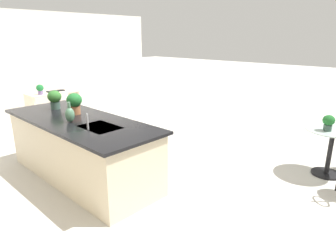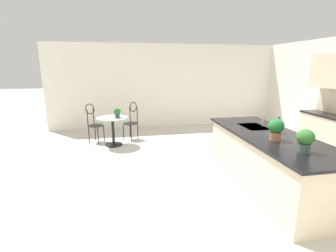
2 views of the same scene
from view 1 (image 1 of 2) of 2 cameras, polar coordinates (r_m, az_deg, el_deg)
The scene contains 12 objects.
ground_plane at distance 5.03m, azimuth -5.87°, elevation -7.55°, with size 40.00×40.00×0.00m, color beige.
wall_right at distance 8.33m, azimuth -26.12°, elevation 10.25°, with size 0.12×7.80×2.70m, color silver.
kitchen_island at distance 4.63m, azimuth -16.48°, elevation -4.18°, with size 2.80×1.06×0.92m.
bistro_table at distance 5.15m, azimuth 28.94°, elevation -3.72°, with size 0.80×0.80×0.74m.
sink_faucet at distance 3.92m, azimuth -15.31°, elevation 0.82°, with size 0.02×0.02×0.22m, color #B2B5BA.
writing_desk at distance 8.04m, azimuth -21.31°, elevation 4.52°, with size 0.60×1.20×0.74m.
keyboard at distance 8.05m, azimuth -20.92°, elevation 6.38°, with size 0.16×0.44×0.03m.
potted_plant_on_table at distance 4.92m, azimuth 28.64°, elevation 0.71°, with size 0.17×0.17×0.24m.
potted_plant_counter_near at distance 4.77m, azimuth -17.66°, elevation 4.40°, with size 0.23×0.23×0.33m.
potted_plant_counter_far at distance 5.23m, azimuth -21.10°, elevation 5.00°, with size 0.22×0.22×0.31m.
potted_plant_on_desk at distance 7.73m, azimuth -23.54°, elevation 6.61°, with size 0.17×0.17×0.24m.
vase_on_counter at distance 4.36m, azimuth -18.48°, elevation 2.13°, with size 0.13×0.13×0.29m.
Camera 1 is at (-3.49, 2.96, 2.08)m, focal length 31.49 mm.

